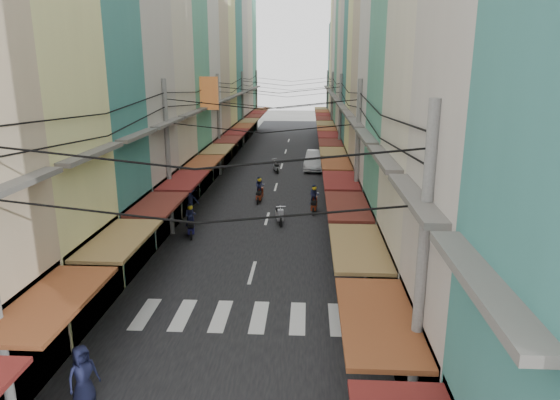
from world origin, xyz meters
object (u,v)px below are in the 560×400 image
at_px(white_car, 316,169).
at_px(market_umbrella, 409,258).
at_px(traffic_sign, 366,243).
at_px(bicycle, 405,271).

relative_size(white_car, market_umbrella, 2.64).
bearing_deg(traffic_sign, white_car, 94.02).
bearing_deg(market_umbrella, traffic_sign, 133.62).
bearing_deg(white_car, bicycle, -74.48).
distance_m(market_umbrella, traffic_sign, 2.07).
distance_m(bicycle, market_umbrella, 3.82).
bearing_deg(bicycle, market_umbrella, -166.74).
xyz_separation_m(white_car, bicycle, (3.67, -22.24, 0.00)).
bearing_deg(white_car, traffic_sign, -79.82).
bearing_deg(white_car, market_umbrella, -76.88).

